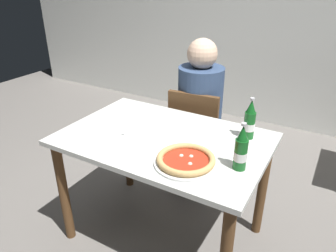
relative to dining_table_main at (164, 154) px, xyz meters
The scene contains 9 objects.
ground_plane 0.64m from the dining_table_main, ahead, with size 8.00×8.00×0.00m, color slate.
back_wall_tiled 2.30m from the dining_table_main, 90.00° to the left, with size 7.00×0.10×2.60m, color white.
dining_table_main is the anchor object (origin of this frame).
chair_behind_table 0.63m from the dining_table_main, 95.81° to the left, with size 0.43×0.43×0.85m.
diner_seated 0.67m from the dining_table_main, 95.91° to the left, with size 0.34×0.34×1.21m.
pizza_margherita_near 0.34m from the dining_table_main, 38.46° to the right, with size 0.32×0.32×0.04m.
beer_bottle_left 0.55m from the dining_table_main, 11.54° to the right, with size 0.07×0.07×0.25m.
beer_bottle_center 0.54m from the dining_table_main, 29.09° to the left, with size 0.07×0.07×0.25m.
napkin_with_cutlery 0.30m from the dining_table_main, behind, with size 0.21×0.21×0.01m.
Camera 1 is at (0.84, -1.41, 1.62)m, focal length 33.69 mm.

